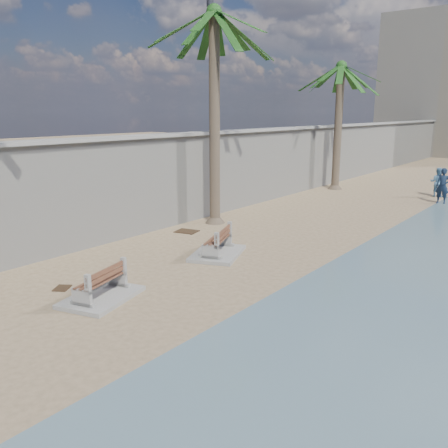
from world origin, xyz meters
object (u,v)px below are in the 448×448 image
Objects in this scene: person_b at (438,181)px; palm_back at (341,68)px; palm_mid at (214,15)px; person_a at (443,183)px; bench_far at (217,244)px; bench_near at (101,286)px.

palm_back is at bearing 7.26° from person_b.
person_a is at bearing 58.45° from palm_mid.
person_a is at bearing -9.12° from palm_back.
person_b is at bearing 80.40° from bench_far.
palm_mid is 11.13m from palm_back.
palm_back reaches higher than person_a.
palm_mid is 1.15× the size of palm_back.
person_b is (2.61, 15.44, 0.49)m from bench_far.
bench_far is at bearing -105.74° from person_a.
bench_near is 1.09× the size of person_a.
person_a is 2.07m from person_b.
person_b is (5.47, 12.02, -7.03)m from palm_mid.
bench_near is 20.16m from person_b.
person_a is (6.11, -0.98, -5.77)m from palm_back.
bench_far is 0.31× the size of palm_back.
bench_near is at bearing -102.19° from person_a.
bench_far is 1.39× the size of person_b.
palm_back reaches higher than bench_near.
bench_near is 0.91× the size of bench_far.
person_b is at bearing 108.80° from person_a.
palm_back is at bearing 100.84° from bench_far.
bench_near is 11.35m from palm_mid.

